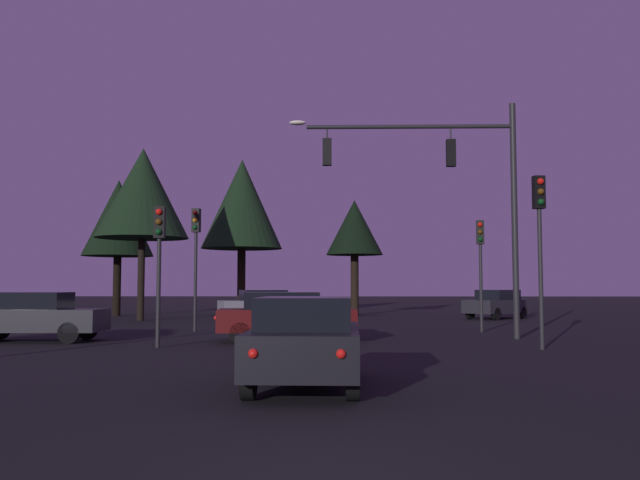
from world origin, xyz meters
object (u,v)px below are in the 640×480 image
traffic_light_corner_right (159,247)px  traffic_light_median (480,252)px  traffic_light_far_side (196,245)px  car_crossing_right (32,316)px  car_far_lane (497,304)px  car_parked_lot (261,305)px  traffic_light_corner_left (540,227)px  car_crossing_left (285,316)px  tree_right_cluster (118,219)px  tree_left_far (143,193)px  traffic_signal_mast_arm (450,178)px  car_nearside_lane (306,340)px  tree_behind_sign (354,229)px  tree_center_horizon (242,204)px

traffic_light_corner_right → traffic_light_median: 12.36m
traffic_light_far_side → car_crossing_right: 6.61m
car_far_lane → car_parked_lot: size_ratio=0.93×
traffic_light_corner_left → car_far_lane: bearing=80.5°
traffic_light_corner_left → car_crossing_left: bearing=160.4°
car_crossing_left → tree_right_cluster: bearing=122.4°
car_parked_lot → tree_left_far: size_ratio=0.50×
traffic_signal_mast_arm → car_crossing_left: (-5.35, -1.15, -4.46)m
traffic_light_corner_left → car_crossing_right: (-14.95, 2.30, -2.53)m
traffic_signal_mast_arm → car_nearside_lane: size_ratio=1.90×
traffic_light_far_side → car_far_lane: (13.76, 10.32, -2.49)m
traffic_light_median → traffic_signal_mast_arm: bearing=-116.5°
traffic_light_far_side → tree_right_cluster: tree_right_cluster is taller
tree_behind_sign → tree_left_far: (-10.84, -6.52, 1.24)m
traffic_light_corner_left → traffic_light_corner_right: size_ratio=1.19×
car_crossing_right → car_parked_lot: (5.64, 12.73, -0.00)m
traffic_light_median → traffic_light_corner_left: bearing=-89.1°
traffic_light_corner_left → tree_right_cluster: bearing=132.2°
traffic_signal_mast_arm → traffic_light_far_side: size_ratio=1.67×
traffic_signal_mast_arm → traffic_light_corner_right: bearing=-159.1°
traffic_light_corner_left → car_crossing_left: traffic_light_corner_left is taller
traffic_signal_mast_arm → car_crossing_left: bearing=-167.8°
car_nearside_lane → tree_left_far: 24.27m
traffic_light_corner_right → tree_left_far: tree_left_far is taller
traffic_light_corner_right → car_crossing_right: 5.26m
traffic_light_corner_right → car_crossing_left: (3.39, 2.19, -2.02)m
traffic_light_corner_right → tree_left_far: size_ratio=0.45×
car_parked_lot → tree_left_far: (-6.00, -0.15, 5.59)m
traffic_light_corner_left → traffic_light_median: traffic_light_corner_left is taller
car_crossing_right → traffic_light_corner_right: bearing=-23.8°
car_crossing_right → tree_behind_sign: bearing=61.3°
traffic_signal_mast_arm → car_far_lane: (4.66, 13.50, -4.46)m
car_parked_lot → tree_left_far: tree_left_far is taller
tree_behind_sign → tree_right_cluster: bearing=-174.6°
traffic_light_corner_right → car_parked_lot: 14.88m
tree_right_cluster → car_crossing_left: bearing=-57.6°
traffic_light_corner_right → traffic_light_far_side: 6.55m
tree_left_far → tree_right_cluster: 6.05m
traffic_light_median → car_far_lane: traffic_light_median is taller
tree_center_horizon → car_parked_lot: bearing=-74.9°
traffic_signal_mast_arm → traffic_light_far_side: 9.84m
traffic_signal_mast_arm → traffic_light_corner_right: size_ratio=1.96×
tree_left_far → tree_center_horizon: size_ratio=0.90×
traffic_light_corner_right → traffic_light_far_side: size_ratio=0.85×
car_crossing_right → tree_center_horizon: tree_center_horizon is taller
car_parked_lot → tree_right_cluster: tree_right_cluster is taller
traffic_light_corner_left → car_far_lane: traffic_light_corner_left is taller
car_parked_lot → tree_center_horizon: bearing=105.1°
car_crossing_left → tree_center_horizon: size_ratio=0.46×
traffic_light_median → tree_right_cluster: (-18.15, 13.10, 2.67)m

